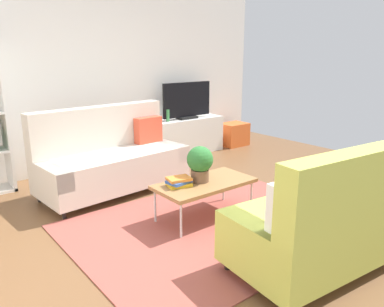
% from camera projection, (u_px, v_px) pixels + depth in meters
% --- Properties ---
extents(ground_plane, '(7.68, 7.68, 0.00)m').
position_uv_depth(ground_plane, '(215.00, 221.00, 4.14)').
color(ground_plane, brown).
extents(wall_far, '(6.40, 0.12, 2.90)m').
position_uv_depth(wall_far, '(96.00, 74.00, 5.88)').
color(wall_far, white).
rests_on(wall_far, ground_plane).
extents(area_rug, '(2.90, 2.20, 0.01)m').
position_uv_depth(area_rug, '(213.00, 224.00, 4.04)').
color(area_rug, '#9E4C42').
rests_on(area_rug, ground_plane).
extents(couch_beige, '(1.96, 0.99, 1.10)m').
position_uv_depth(couch_beige, '(112.00, 158.00, 4.94)').
color(couch_beige, beige).
rests_on(couch_beige, ground_plane).
extents(couch_green, '(1.98, 1.03, 1.10)m').
position_uv_depth(couch_green, '(338.00, 216.00, 3.20)').
color(couch_green, '#C1CC51').
rests_on(couch_green, ground_plane).
extents(coffee_table, '(1.10, 0.56, 0.42)m').
position_uv_depth(coffee_table, '(205.00, 184.00, 4.12)').
color(coffee_table, '#9E7042').
rests_on(coffee_table, ground_plane).
extents(tv_console, '(1.40, 0.44, 0.64)m').
position_uv_depth(tv_console, '(186.00, 136.00, 6.82)').
color(tv_console, silver).
rests_on(tv_console, ground_plane).
extents(tv, '(1.00, 0.20, 0.64)m').
position_uv_depth(tv, '(187.00, 101.00, 6.64)').
color(tv, black).
rests_on(tv, tv_console).
extents(storage_trunk, '(0.52, 0.40, 0.44)m').
position_uv_depth(storage_trunk, '(234.00, 134.00, 7.43)').
color(storage_trunk, orange).
rests_on(storage_trunk, ground_plane).
extents(potted_plant, '(0.29, 0.29, 0.39)m').
position_uv_depth(potted_plant, '(200.00, 162.00, 4.07)').
color(potted_plant, brown).
rests_on(potted_plant, coffee_table).
extents(table_book_0, '(0.28, 0.23, 0.03)m').
position_uv_depth(table_book_0, '(179.00, 184.00, 3.98)').
color(table_book_0, gold).
rests_on(table_book_0, coffee_table).
extents(table_book_1, '(0.26, 0.21, 0.03)m').
position_uv_depth(table_book_1, '(179.00, 181.00, 3.97)').
color(table_book_1, '#3359B2').
rests_on(table_book_1, table_book_0).
extents(table_book_2, '(0.27, 0.23, 0.03)m').
position_uv_depth(table_book_2, '(179.00, 179.00, 3.97)').
color(table_book_2, orange).
rests_on(table_book_2, table_book_1).
extents(vase_0, '(0.09, 0.09, 0.13)m').
position_uv_depth(vase_0, '(158.00, 118.00, 6.41)').
color(vase_0, '#B24C4C').
rests_on(vase_0, tv_console).
extents(bottle_0, '(0.06, 0.06, 0.21)m').
position_uv_depth(bottle_0, '(168.00, 115.00, 6.42)').
color(bottle_0, '#3F8C4C').
rests_on(bottle_0, tv_console).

